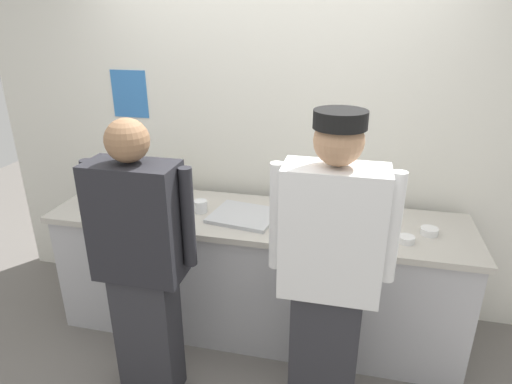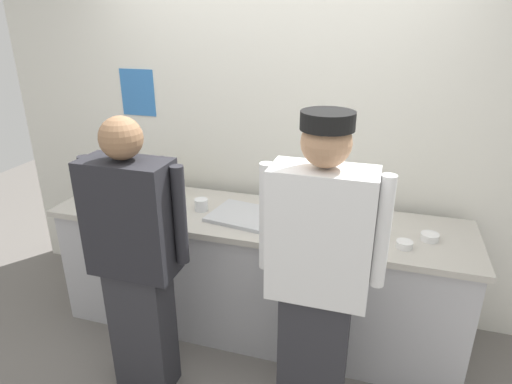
% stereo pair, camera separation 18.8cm
% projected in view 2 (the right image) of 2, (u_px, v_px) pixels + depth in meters
% --- Properties ---
extents(ground_plane, '(9.00, 9.00, 0.00)m').
position_uv_depth(ground_plane, '(240.00, 359.00, 2.91)').
color(ground_plane, slate).
extents(wall_back, '(4.34, 0.11, 2.87)m').
position_uv_depth(wall_back, '(276.00, 119.00, 3.12)').
color(wall_back, silver).
rests_on(wall_back, ground).
extents(prep_counter, '(2.76, 0.70, 0.89)m').
position_uv_depth(prep_counter, '(256.00, 273.00, 3.07)').
color(prep_counter, '#B2B2B7').
rests_on(prep_counter, ground).
extents(chef_near_left, '(0.61, 0.24, 1.67)m').
position_uv_depth(chef_near_left, '(135.00, 258.00, 2.41)').
color(chef_near_left, '#2D2D33').
rests_on(chef_near_left, ground).
extents(chef_center, '(0.63, 0.24, 1.75)m').
position_uv_depth(chef_center, '(318.00, 275.00, 2.15)').
color(chef_center, '#2D2D33').
rests_on(chef_center, ground).
extents(plate_stack_front, '(0.23, 0.23, 0.10)m').
position_uv_depth(plate_stack_front, '(361.00, 224.00, 2.68)').
color(plate_stack_front, white).
rests_on(plate_stack_front, prep_counter).
extents(plate_stack_rear, '(0.20, 0.20, 0.06)m').
position_uv_depth(plate_stack_rear, '(337.00, 213.00, 2.88)').
color(plate_stack_rear, white).
rests_on(plate_stack_rear, prep_counter).
extents(mixing_bowl_steel, '(0.36, 0.36, 0.12)m').
position_uv_depth(mixing_bowl_steel, '(124.00, 190.00, 3.17)').
color(mixing_bowl_steel, '#B7BABF').
rests_on(mixing_bowl_steel, prep_counter).
extents(sheet_tray, '(0.46, 0.41, 0.02)m').
position_uv_depth(sheet_tray, '(243.00, 215.00, 2.89)').
color(sheet_tray, '#B7BABF').
rests_on(sheet_tray, prep_counter).
extents(squeeze_bottle_primary, '(0.06, 0.06, 0.19)m').
position_uv_depth(squeeze_bottle_primary, '(174.00, 183.00, 3.22)').
color(squeeze_bottle_primary, '#E5E066').
rests_on(squeeze_bottle_primary, prep_counter).
extents(squeeze_bottle_secondary, '(0.06, 0.06, 0.18)m').
position_uv_depth(squeeze_bottle_secondary, '(324.00, 224.00, 2.60)').
color(squeeze_bottle_secondary, '#E5E066').
rests_on(squeeze_bottle_secondary, prep_counter).
extents(ramekin_yellow_sauce, '(0.11, 0.11, 0.04)m').
position_uv_depth(ramekin_yellow_sauce, '(167.00, 204.00, 3.03)').
color(ramekin_yellow_sauce, white).
rests_on(ramekin_yellow_sauce, prep_counter).
extents(ramekin_green_sauce, '(0.11, 0.11, 0.04)m').
position_uv_depth(ramekin_green_sauce, '(430.00, 237.00, 2.59)').
color(ramekin_green_sauce, white).
rests_on(ramekin_green_sauce, prep_counter).
extents(ramekin_orange_sauce, '(0.09, 0.09, 0.04)m').
position_uv_depth(ramekin_orange_sauce, '(404.00, 244.00, 2.51)').
color(ramekin_orange_sauce, white).
rests_on(ramekin_orange_sauce, prep_counter).
extents(deli_cup, '(0.09, 0.09, 0.08)m').
position_uv_depth(deli_cup, '(201.00, 205.00, 2.98)').
color(deli_cup, white).
rests_on(deli_cup, prep_counter).
extents(chefs_knife, '(0.28, 0.03, 0.02)m').
position_uv_depth(chefs_knife, '(165.00, 197.00, 3.19)').
color(chefs_knife, '#B7BABF').
rests_on(chefs_knife, prep_counter).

